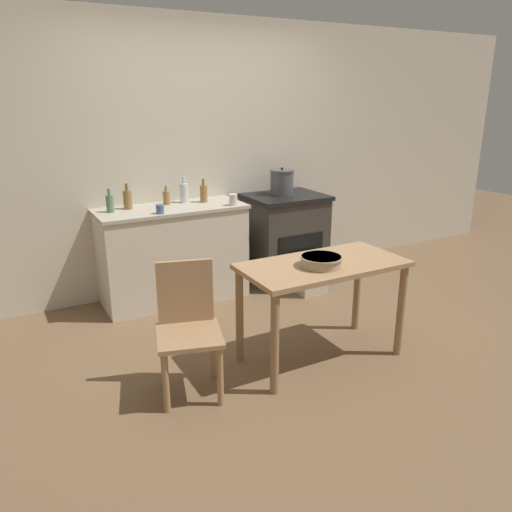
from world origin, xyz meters
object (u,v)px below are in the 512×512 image
at_px(stove, 284,238).
at_px(bottle_far_left, 110,203).
at_px(cup_center_right, 160,209).
at_px(cup_mid_right, 233,200).
at_px(mixing_bowl_large, 321,261).
at_px(bottle_center_left, 128,199).
at_px(chair, 188,325).
at_px(work_table, 323,278).
at_px(bottle_center, 166,197).
at_px(bottle_mid_left, 204,193).
at_px(bottle_left, 184,192).
at_px(stock_pot, 282,182).
at_px(flour_sack, 312,274).

distance_m(stove, bottle_far_left, 1.79).
bearing_deg(cup_center_right, cup_mid_right, 0.18).
xyz_separation_m(mixing_bowl_large, bottle_center_left, (-0.85, 1.73, 0.20)).
distance_m(chair, bottle_center_left, 1.69).
bearing_deg(chair, bottle_far_left, 109.10).
distance_m(work_table, cup_center_right, 1.57).
bearing_deg(bottle_center, bottle_far_left, -172.06).
bearing_deg(bottle_mid_left, mixing_bowl_large, -84.96).
bearing_deg(cup_center_right, bottle_far_left, 143.99).
xyz_separation_m(bottle_far_left, cup_center_right, (0.36, -0.26, -0.04)).
xyz_separation_m(bottle_left, bottle_mid_left, (0.17, -0.07, -0.01)).
xyz_separation_m(stove, bottle_mid_left, (-0.84, 0.10, 0.52)).
height_order(bottle_center_left, bottle_center, bottle_center_left).
height_order(bottle_far_left, cup_center_right, bottle_far_left).
bearing_deg(cup_center_right, mixing_bowl_large, -64.92).
height_order(mixing_bowl_large, bottle_left, bottle_left).
xyz_separation_m(chair, cup_center_right, (0.27, 1.29, 0.47)).
height_order(stove, bottle_center, bottle_center).
bearing_deg(chair, cup_mid_right, 69.25).
height_order(stock_pot, mixing_bowl_large, stock_pot).
xyz_separation_m(work_table, bottle_left, (-0.37, 1.70, 0.36)).
height_order(chair, bottle_mid_left, bottle_mid_left).
bearing_deg(bottle_mid_left, stove, -6.64).
height_order(mixing_bowl_large, bottle_mid_left, bottle_mid_left).
distance_m(stock_pot, cup_mid_right, 0.68).
height_order(mixing_bowl_large, bottle_center_left, bottle_center_left).
relative_size(bottle_far_left, bottle_left, 0.83).
height_order(flour_sack, mixing_bowl_large, mixing_bowl_large).
bearing_deg(bottle_far_left, bottle_mid_left, 0.41).
relative_size(stove, bottle_center_left, 3.92).
xyz_separation_m(stove, bottle_left, (-1.01, 0.17, 0.53)).
bearing_deg(cup_center_right, bottle_left, 44.05).
distance_m(bottle_center, cup_center_right, 0.38).
distance_m(work_table, chair, 1.01).
relative_size(work_table, bottle_far_left, 5.71).
bearing_deg(bottle_left, mixing_bowl_large, -79.82).
distance_m(mixing_bowl_large, bottle_far_left, 1.97).
height_order(flour_sack, cup_center_right, cup_center_right).
bearing_deg(work_table, cup_mid_right, 91.13).
xyz_separation_m(work_table, bottle_mid_left, (-0.21, 1.63, 0.35)).
height_order(chair, bottle_far_left, bottle_far_left).
distance_m(flour_sack, bottle_center, 1.56).
xyz_separation_m(cup_center_right, cup_mid_right, (0.69, 0.00, 0.01)).
distance_m(chair, bottle_mid_left, 1.82).
distance_m(bottle_mid_left, bottle_center_left, 0.71).
relative_size(flour_sack, cup_mid_right, 3.80).
bearing_deg(bottle_far_left, cup_mid_right, -13.78).
height_order(stove, stock_pot, stock_pot).
bearing_deg(bottle_center, chair, -105.21).
height_order(stove, mixing_bowl_large, stove).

